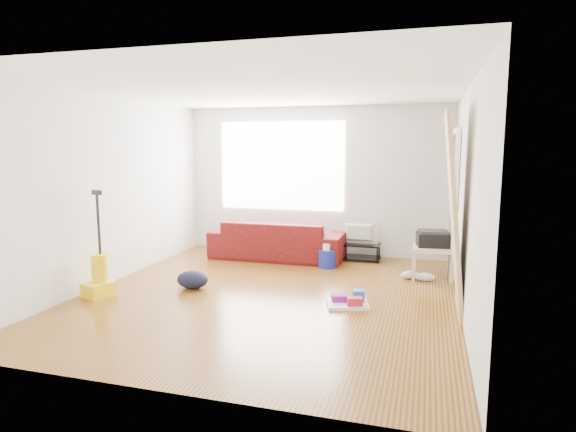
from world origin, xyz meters
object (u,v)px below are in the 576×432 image
(tv_stand, at_px, (358,251))
(bucket, at_px, (327,267))
(sofa, at_px, (278,258))
(backpack, at_px, (193,288))
(cleaning_tray, at_px, (349,301))
(side_table, at_px, (433,251))
(vacuum, at_px, (99,277))

(tv_stand, distance_m, bucket, 0.77)
(sofa, distance_m, tv_stand, 1.33)
(tv_stand, height_order, backpack, tv_stand)
(tv_stand, relative_size, cleaning_tray, 1.29)
(side_table, height_order, backpack, side_table)
(bucket, relative_size, cleaning_tray, 0.50)
(backpack, relative_size, vacuum, 0.32)
(vacuum, bearing_deg, bucket, 60.50)
(side_table, distance_m, bucket, 1.58)
(bucket, bearing_deg, cleaning_tray, -70.43)
(side_table, bearing_deg, cleaning_tray, -121.24)
(sofa, bearing_deg, side_table, 167.51)
(side_table, relative_size, bucket, 2.02)
(sofa, xyz_separation_m, cleaning_tray, (1.52, -2.08, 0.05))
(backpack, xyz_separation_m, vacuum, (-0.95, -0.62, 0.24))
(side_table, distance_m, vacuum, 4.44)
(tv_stand, relative_size, backpack, 1.70)
(tv_stand, xyz_separation_m, vacuum, (-2.80, -2.84, 0.10))
(sofa, bearing_deg, backpack, 74.43)
(tv_stand, relative_size, vacuum, 0.54)
(sofa, relative_size, cleaning_tray, 3.94)
(tv_stand, distance_m, vacuum, 3.99)
(bucket, bearing_deg, tv_stand, 60.16)
(tv_stand, relative_size, bucket, 2.59)
(sofa, relative_size, bucket, 7.93)
(tv_stand, relative_size, side_table, 1.28)
(cleaning_tray, xyz_separation_m, vacuum, (-3.02, -0.50, 0.19))
(bucket, relative_size, vacuum, 0.21)
(backpack, bearing_deg, vacuum, -142.16)
(tv_stand, bearing_deg, vacuum, -134.92)
(side_table, relative_size, vacuum, 0.42)
(side_table, distance_m, cleaning_tray, 1.82)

